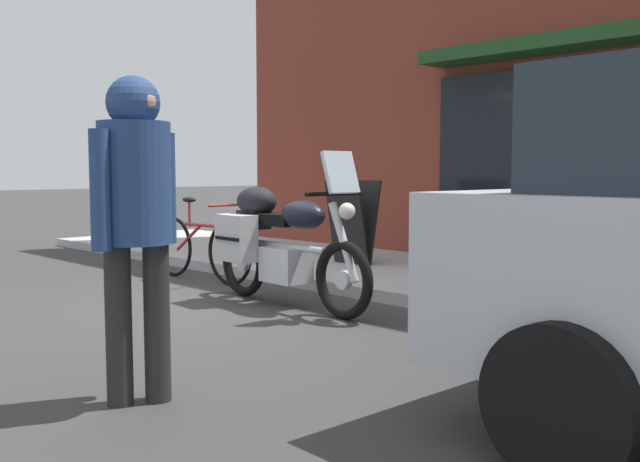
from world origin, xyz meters
TOP-DOWN VIEW (x-y plane):
  - ground_plane at (0.00, 0.00)m, footprint 80.00×80.00m
  - touring_motorcycle at (0.51, 0.56)m, footprint 2.14×0.62m
  - parked_bicycle at (-1.22, 0.89)m, footprint 1.74×0.48m
  - pedestrian_walking at (2.08, -1.78)m, footprint 0.46×0.55m
  - sandwich_board_sign at (-0.40, 2.54)m, footprint 0.55×0.43m

SIDE VIEW (x-z plane):
  - ground_plane at x=0.00m, z-range 0.00..0.00m
  - parked_bicycle at x=-1.22m, z-range -0.09..0.86m
  - touring_motorcycle at x=0.51m, z-range -0.09..1.32m
  - sandwich_board_sign at x=-0.40m, z-range 0.13..1.13m
  - pedestrian_walking at x=2.08m, z-range 0.22..1.97m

